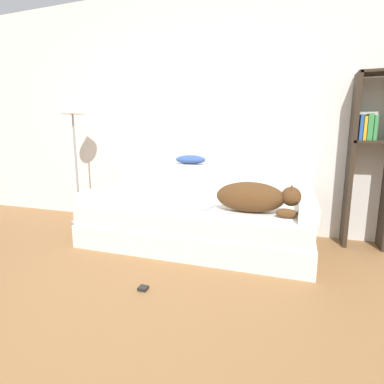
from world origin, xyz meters
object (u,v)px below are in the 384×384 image
(laptop, at_px, (195,207))
(power_adapter, at_px, (143,288))
(couch, at_px, (195,225))
(dog, at_px, (255,197))
(bookshelf, at_px, (370,152))
(throw_pillow, at_px, (191,160))
(floor_lamp, at_px, (73,115))

(laptop, distance_m, power_adapter, 0.98)
(couch, xyz_separation_m, dog, (0.58, -0.09, 0.34))
(couch, relative_size, dog, 3.01)
(bookshelf, height_order, power_adapter, bookshelf)
(couch, xyz_separation_m, throw_pillow, (-0.19, 0.41, 0.62))
(power_adapter, bearing_deg, bookshelf, 42.59)
(couch, distance_m, bookshelf, 1.79)
(throw_pillow, bearing_deg, bookshelf, 3.58)
(throw_pillow, bearing_deg, couch, -65.06)
(laptop, bearing_deg, floor_lamp, 178.59)
(throw_pillow, bearing_deg, power_adapter, -84.72)
(dog, height_order, power_adapter, dog)
(dog, distance_m, bookshelf, 1.21)
(laptop, height_order, floor_lamp, floor_lamp)
(bookshelf, bearing_deg, couch, -161.73)
(bookshelf, bearing_deg, laptop, -158.51)
(laptop, bearing_deg, dog, 10.52)
(bookshelf, relative_size, power_adapter, 26.47)
(power_adapter, bearing_deg, couch, 86.41)
(throw_pillow, relative_size, floor_lamp, 0.22)
(laptop, relative_size, floor_lamp, 0.22)
(laptop, distance_m, throw_pillow, 0.67)
(bookshelf, bearing_deg, floor_lamp, -175.41)
(dog, distance_m, power_adapter, 1.21)
(couch, relative_size, floor_lamp, 1.43)
(throw_pillow, height_order, floor_lamp, floor_lamp)
(couch, bearing_deg, laptop, -72.53)
(couch, relative_size, throw_pillow, 6.54)
(laptop, xyz_separation_m, floor_lamp, (-1.64, 0.35, 0.90))
(laptop, distance_m, bookshelf, 1.72)
(power_adapter, bearing_deg, floor_lamp, 141.43)
(couch, bearing_deg, throw_pillow, 114.94)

